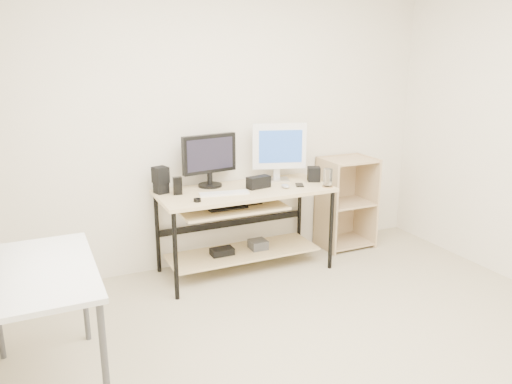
{
  "coord_description": "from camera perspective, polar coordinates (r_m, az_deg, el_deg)",
  "views": [
    {
      "loc": [
        -1.64,
        -2.14,
        1.86
      ],
      "look_at": [
        -0.06,
        1.3,
        0.82
      ],
      "focal_mm": 35.0,
      "sensor_mm": 36.0,
      "label": 1
    }
  ],
  "objects": [
    {
      "name": "black_monitor",
      "position": [
        4.33,
        -5.35,
        4.0
      ],
      "size": [
        0.5,
        0.21,
        0.46
      ],
      "rotation": [
        0.0,
        0.0,
        0.16
      ],
      "color": "black",
      "rests_on": "desk"
    },
    {
      "name": "audio_controller",
      "position": [
        4.15,
        -8.96,
        0.7
      ],
      "size": [
        0.08,
        0.06,
        0.15
      ],
      "primitive_type": "cube",
      "rotation": [
        0.0,
        0.0,
        -0.16
      ],
      "color": "black",
      "rests_on": "desk"
    },
    {
      "name": "shelf_unit",
      "position": [
        5.05,
        10.02,
        -1.08
      ],
      "size": [
        0.5,
        0.4,
        0.9
      ],
      "color": "tan",
      "rests_on": "ground"
    },
    {
      "name": "white_imac",
      "position": [
        4.53,
        2.68,
        5.07
      ],
      "size": [
        0.48,
        0.19,
        0.52
      ],
      "rotation": [
        0.0,
        0.0,
        -0.3
      ],
      "color": "silver",
      "rests_on": "desk"
    },
    {
      "name": "volume_puck",
      "position": [
        3.94,
        -6.73,
        -0.93
      ],
      "size": [
        0.06,
        0.06,
        0.03
      ],
      "primitive_type": "cylinder",
      "rotation": [
        0.0,
        0.0,
        -0.01
      ],
      "color": "black",
      "rests_on": "desk"
    },
    {
      "name": "speaker_right",
      "position": [
        4.57,
        6.62,
        2.05
      ],
      "size": [
        0.14,
        0.14,
        0.13
      ],
      "primitive_type": "cube",
      "rotation": [
        0.0,
        0.0,
        -0.41
      ],
      "color": "black",
      "rests_on": "desk"
    },
    {
      "name": "smartphone",
      "position": [
        4.42,
        4.99,
        0.81
      ],
      "size": [
        0.11,
        0.14,
        0.01
      ],
      "primitive_type": "cube",
      "rotation": [
        0.0,
        0.0,
        -0.41
      ],
      "color": "black",
      "rests_on": "desk"
    },
    {
      "name": "keyboard",
      "position": [
        4.13,
        -3.66,
        -0.15
      ],
      "size": [
        0.42,
        0.18,
        0.01
      ],
      "primitive_type": "cube",
      "rotation": [
        0.0,
        0.0,
        -0.18
      ],
      "color": "white",
      "rests_on": "desk"
    },
    {
      "name": "center_speaker",
      "position": [
        4.31,
        0.29,
        1.13
      ],
      "size": [
        0.22,
        0.13,
        0.1
      ],
      "primitive_type": "cube",
      "rotation": [
        0.0,
        0.0,
        0.19
      ],
      "color": "black",
      "rests_on": "desk"
    },
    {
      "name": "desk",
      "position": [
        4.34,
        -1.62,
        -2.39
      ],
      "size": [
        1.5,
        0.65,
        0.75
      ],
      "color": "#DAC18A",
      "rests_on": "ground"
    },
    {
      "name": "coaster",
      "position": [
        4.4,
        8.18,
        0.64
      ],
      "size": [
        0.11,
        0.11,
        0.01
      ],
      "primitive_type": "cylinder",
      "rotation": [
        0.0,
        0.0,
        0.17
      ],
      "color": "#A77B4B",
      "rests_on": "desk"
    },
    {
      "name": "room",
      "position": [
        2.71,
        9.64,
        3.54
      ],
      "size": [
        4.01,
        4.01,
        2.62
      ],
      "color": "#B7AB8D",
      "rests_on": "ground"
    },
    {
      "name": "mouse",
      "position": [
        4.32,
        3.38,
        0.68
      ],
      "size": [
        0.07,
        0.1,
        0.03
      ],
      "primitive_type": "ellipsoid",
      "rotation": [
        0.0,
        0.0,
        0.04
      ],
      "color": "#ACACB1",
      "rests_on": "desk"
    },
    {
      "name": "side_table",
      "position": [
        2.99,
        -23.63,
        -9.49
      ],
      "size": [
        0.6,
        1.0,
        0.75
      ],
      "color": "white",
      "rests_on": "ground"
    },
    {
      "name": "speaker_left",
      "position": [
        4.21,
        -10.84,
        1.42
      ],
      "size": [
        0.14,
        0.14,
        0.22
      ],
      "rotation": [
        0.0,
        0.0,
        0.28
      ],
      "color": "black",
      "rests_on": "desk"
    },
    {
      "name": "drinking_glass",
      "position": [
        4.38,
        8.22,
        1.66
      ],
      "size": [
        0.09,
        0.09,
        0.15
      ],
      "primitive_type": "cylinder",
      "rotation": [
        0.0,
        0.0,
        0.17
      ],
      "color": "white",
      "rests_on": "coaster"
    }
  ]
}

